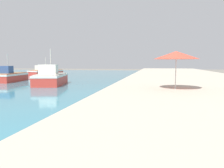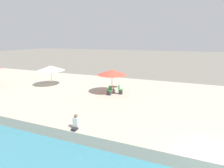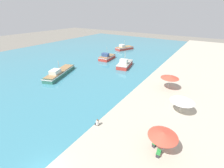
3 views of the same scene
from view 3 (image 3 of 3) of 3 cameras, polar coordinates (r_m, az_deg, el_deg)
The scene contains 13 objects.
water_basin at distance 57.31m, azimuth -9.70°, elevation 11.66°, with size 56.00×90.00×0.04m.
quay_promenade at distance 42.65m, azimuth 28.84°, elevation 4.23°, with size 16.00×90.00×0.79m.
fishing_boat_near at distance 37.84m, azimuth -19.38°, elevation 4.12°, with size 6.05×10.67×3.53m.
fishing_boat_mid at distance 41.47m, azimuth 4.83°, elevation 7.63°, with size 4.23×7.02×4.31m.
fishing_boat_far at distance 48.18m, azimuth -1.95°, elevation 10.25°, with size 3.77×6.41×3.90m.
fishing_boat_distant at distance 61.27m, azimuth 4.67°, elevation 13.60°, with size 5.39×7.68×3.76m.
cafe_umbrella_pink at distance 16.37m, azimuth 18.92°, elevation -17.59°, with size 2.98×2.98×2.50m.
cafe_umbrella_white at distance 22.97m, azimuth 25.32°, elevation -5.37°, with size 3.28×3.28×2.44m.
cafe_umbrella_striped at distance 29.09m, azimuth 21.21°, elevation 2.63°, with size 3.22×3.22×2.74m.
cafe_table at distance 17.43m, azimuth 17.97°, elevation -22.09°, with size 0.80×0.80×0.74m.
cafe_chair_left at distance 17.10m, azimuth 17.15°, elevation -24.20°, with size 0.41×0.44×0.91m.
cafe_chair_right at distance 17.82m, azimuth 15.86°, elevation -21.36°, with size 0.53×0.51×0.91m.
person_at_quay at distance 19.69m, azimuth -5.64°, elevation -14.41°, with size 0.53×0.36×0.98m.
Camera 3 is at (10.21, -3.37, 13.97)m, focal length 24.00 mm.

